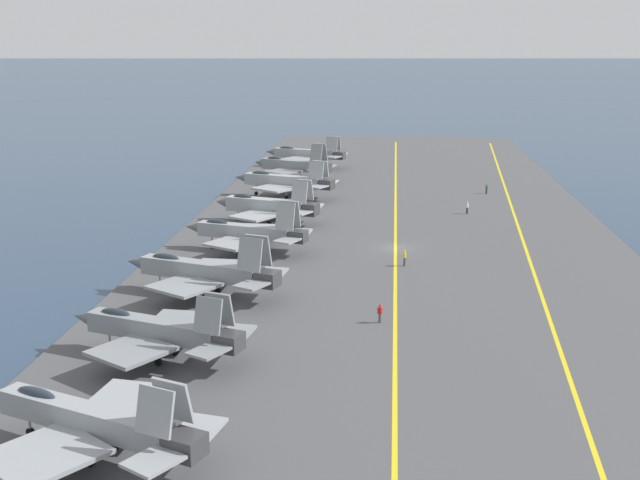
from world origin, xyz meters
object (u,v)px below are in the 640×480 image
object	(u,v)px
parked_jet_fourth	(247,232)
crew_yellow_vest	(405,257)
parked_jet_second	(157,330)
parked_jet_seventh	(293,165)
crew_white_vest	(467,207)
parked_jet_fifth	(267,206)
parked_jet_eighth	(306,154)
crew_green_vest	(487,188)
parked_jet_nearest	(90,420)
parked_jet_sixth	(285,181)
crew_red_vest	(380,313)
parked_jet_third	(203,271)

from	to	relation	value
parked_jet_fourth	crew_yellow_vest	xyz separation A→B (m)	(-4.39, -18.24, -1.42)
parked_jet_second	parked_jet_seventh	xyz separation A→B (m)	(81.23, -0.37, 0.28)
parked_jet_second	crew_white_vest	world-z (taller)	parked_jet_second
parked_jet_fifth	parked_jet_eighth	world-z (taller)	parked_jet_eighth
parked_jet_eighth	crew_green_vest	xyz separation A→B (m)	(-23.93, -31.83, -1.77)
parked_jet_second	crew_white_vest	bearing A→B (deg)	-26.93
parked_jet_nearest	parked_jet_second	xyz separation A→B (m)	(14.91, 0.30, 0.11)
parked_jet_nearest	parked_jet_sixth	bearing A→B (deg)	-0.54
parked_jet_eighth	crew_red_vest	distance (m)	87.49
parked_jet_second	parked_jet_third	world-z (taller)	parked_jet_third
parked_jet_nearest	crew_white_vest	world-z (taller)	parked_jet_nearest
parked_jet_eighth	crew_white_vest	xyz separation A→B (m)	(-39.67, -27.41, -1.71)
parked_jet_seventh	parked_jet_eighth	xyz separation A→B (m)	(14.63, -0.76, -0.02)
parked_jet_fourth	parked_jet_sixth	xyz separation A→B (m)	(32.88, 0.09, 0.24)
parked_jet_second	parked_jet_fourth	bearing A→B (deg)	-2.00
parked_jet_second	crew_green_vest	world-z (taller)	parked_jet_second
crew_red_vest	crew_green_vest	world-z (taller)	crew_red_vest
parked_jet_nearest	crew_green_vest	xyz separation A→B (m)	(86.84, -32.66, -1.40)
parked_jet_fifth	crew_yellow_vest	size ratio (longest dim) A/B	8.58
parked_jet_fourth	crew_white_vest	xyz separation A→B (m)	(23.57, -27.41, -1.44)
parked_jet_second	crew_white_vest	distance (m)	63.05
parked_jet_seventh	parked_jet_eighth	world-z (taller)	parked_jet_seventh
parked_jet_third	crew_red_vest	bearing A→B (deg)	-109.35
parked_jet_sixth	parked_jet_fifth	bearing A→B (deg)	-179.90
parked_jet_fifth	crew_red_vest	xyz separation A→B (m)	(-38.00, -15.95, -1.41)
parked_jet_fourth	crew_red_vest	xyz separation A→B (m)	(-22.78, -15.90, -1.47)
parked_jet_third	parked_jet_sixth	distance (m)	49.63
crew_red_vest	parked_jet_sixth	bearing A→B (deg)	16.02
parked_jet_fourth	crew_green_vest	bearing A→B (deg)	-38.99
parked_jet_third	crew_yellow_vest	bearing A→B (deg)	-57.73
crew_white_vest	crew_green_vest	bearing A→B (deg)	-15.68
parked_jet_seventh	crew_yellow_vest	bearing A→B (deg)	-160.27
parked_jet_fifth	crew_white_vest	distance (m)	28.73
parked_jet_eighth	crew_yellow_vest	bearing A→B (deg)	-164.90
crew_red_vest	crew_white_vest	size ratio (longest dim) A/B	0.97
parked_jet_fifth	crew_red_vest	world-z (taller)	parked_jet_fifth
parked_jet_nearest	crew_red_vest	size ratio (longest dim) A/B	9.85
crew_white_vest	crew_green_vest	distance (m)	16.35
parked_jet_seventh	crew_green_vest	distance (m)	33.93
parked_jet_sixth	crew_red_vest	xyz separation A→B (m)	(-55.66, -15.98, -1.71)
parked_jet_nearest	crew_red_vest	bearing A→B (deg)	-34.06
crew_white_vest	parked_jet_fourth	bearing A→B (deg)	130.70
crew_red_vest	crew_yellow_vest	size ratio (longest dim) A/B	0.95
parked_jet_fourth	crew_yellow_vest	distance (m)	18.81
parked_jet_sixth	crew_yellow_vest	xyz separation A→B (m)	(-37.27, -18.32, -1.66)
parked_jet_second	crew_yellow_vest	xyz separation A→B (m)	(28.24, -19.38, -1.43)
parked_jet_nearest	parked_jet_eighth	xyz separation A→B (m)	(110.77, -0.83, 0.37)
parked_jet_sixth	crew_red_vest	distance (m)	57.93
parked_jet_third	parked_jet_fourth	size ratio (longest dim) A/B	1.08
parked_jet_seventh	crew_red_vest	distance (m)	73.32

